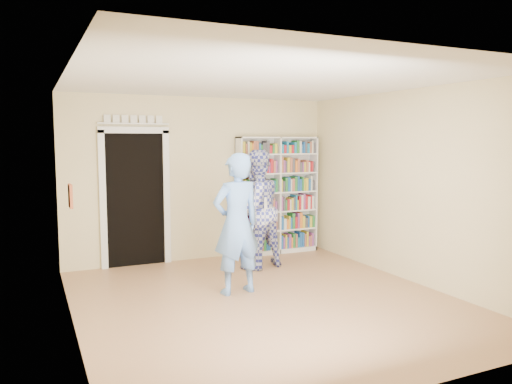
# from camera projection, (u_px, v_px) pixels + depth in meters

# --- Properties ---
(floor) EXTENTS (5.00, 5.00, 0.00)m
(floor) POSITION_uv_depth(u_px,v_px,m) (266.00, 301.00, 6.21)
(floor) COLOR #AC7953
(floor) RESTS_ON ground
(ceiling) EXTENTS (5.00, 5.00, 0.00)m
(ceiling) POSITION_uv_depth(u_px,v_px,m) (267.00, 80.00, 5.93)
(ceiling) COLOR white
(ceiling) RESTS_ON wall_back
(wall_back) EXTENTS (4.50, 0.00, 4.50)m
(wall_back) POSITION_uv_depth(u_px,v_px,m) (201.00, 179.00, 8.33)
(wall_back) COLOR beige
(wall_back) RESTS_ON floor
(wall_left) EXTENTS (0.00, 5.00, 5.00)m
(wall_left) POSITION_uv_depth(u_px,v_px,m) (70.00, 203.00, 5.13)
(wall_left) COLOR beige
(wall_left) RESTS_ON floor
(wall_right) EXTENTS (0.00, 5.00, 5.00)m
(wall_right) POSITION_uv_depth(u_px,v_px,m) (410.00, 186.00, 7.00)
(wall_right) COLOR beige
(wall_right) RESTS_ON floor
(bookshelf) EXTENTS (1.49, 0.28, 2.05)m
(bookshelf) POSITION_uv_depth(u_px,v_px,m) (277.00, 195.00, 8.78)
(bookshelf) COLOR white
(bookshelf) RESTS_ON floor
(doorway) EXTENTS (1.10, 0.08, 2.43)m
(doorway) POSITION_uv_depth(u_px,v_px,m) (135.00, 192.00, 7.87)
(doorway) COLOR black
(doorway) RESTS_ON floor
(wall_art) EXTENTS (0.03, 0.25, 0.25)m
(wall_art) POSITION_uv_depth(u_px,v_px,m) (70.00, 196.00, 5.31)
(wall_art) COLOR brown
(wall_art) RESTS_ON wall_left
(man_blue) EXTENTS (0.71, 0.51, 1.83)m
(man_blue) POSITION_uv_depth(u_px,v_px,m) (237.00, 224.00, 6.44)
(man_blue) COLOR #6899E7
(man_blue) RESTS_ON floor
(man_plaid) EXTENTS (1.04, 0.89, 1.85)m
(man_plaid) POSITION_uv_depth(u_px,v_px,m) (256.00, 209.00, 7.73)
(man_plaid) COLOR #333A9E
(man_plaid) RESTS_ON floor
(paper_sheet) EXTENTS (0.18, 0.12, 0.29)m
(paper_sheet) POSITION_uv_depth(u_px,v_px,m) (268.00, 206.00, 7.53)
(paper_sheet) COLOR white
(paper_sheet) RESTS_ON man_plaid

